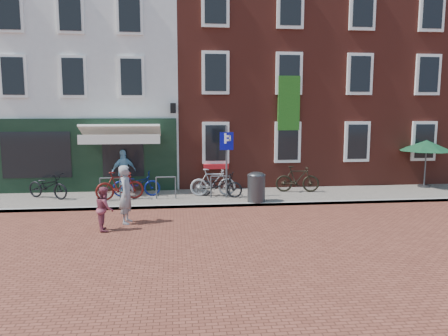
{
  "coord_description": "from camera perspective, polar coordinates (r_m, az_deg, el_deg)",
  "views": [
    {
      "loc": [
        -1.14,
        -14.49,
        3.36
      ],
      "look_at": [
        0.59,
        0.72,
        1.27
      ],
      "focal_mm": 34.61,
      "sensor_mm": 36.0,
      "label": 1
    }
  ],
  "objects": [
    {
      "name": "boy",
      "position": [
        12.5,
        -15.52,
        -5.19
      ],
      "size": [
        0.6,
        0.7,
        1.23
      ],
      "primitive_type": "imported",
      "rotation": [
        0.0,
        0.0,
        1.83
      ],
      "color": "#88394A",
      "rests_on": "ground"
    },
    {
      "name": "parking_sign",
      "position": [
        15.87,
        0.34,
        2.19
      ],
      "size": [
        0.5,
        0.07,
        2.67
      ],
      "color": "#4C4C4F",
      "rests_on": "sidewalk"
    },
    {
      "name": "parasol",
      "position": [
        19.91,
        25.2,
        2.94
      ],
      "size": [
        2.21,
        2.21,
        2.08
      ],
      "color": "#4C4C4F",
      "rests_on": "sidewalk"
    },
    {
      "name": "sidewalk",
      "position": [
        16.47,
        1.13,
        -3.82
      ],
      "size": [
        24.0,
        3.0,
        0.1
      ],
      "primitive_type": "cube",
      "color": "slate",
      "rests_on": "ground"
    },
    {
      "name": "building_stucco",
      "position": [
        21.87,
        -16.92,
        10.43
      ],
      "size": [
        8.0,
        8.0,
        9.0
      ],
      "primitive_type": "cube",
      "color": "silver",
      "rests_on": "ground"
    },
    {
      "name": "cafe_person",
      "position": [
        17.38,
        -13.1,
        -0.41
      ],
      "size": [
        1.07,
        0.84,
        1.69
      ],
      "primitive_type": "imported",
      "rotation": [
        0.0,
        0.0,
        3.65
      ],
      "color": "#8CC7E3",
      "rests_on": "sidewalk"
    },
    {
      "name": "bicycle_1",
      "position": [
        16.03,
        -13.61,
        -2.29
      ],
      "size": [
        1.79,
        0.87,
        1.04
      ],
      "primitive_type": "imported",
      "rotation": [
        0.0,
        0.0,
        1.8
      ],
      "color": "#57110E",
      "rests_on": "sidewalk"
    },
    {
      "name": "building_brick_right",
      "position": [
        23.41,
        16.87,
        11.46
      ],
      "size": [
        6.0,
        8.0,
        10.0
      ],
      "primitive_type": "cube",
      "color": "maroon",
      "rests_on": "ground"
    },
    {
      "name": "bicycle_0",
      "position": [
        17.12,
        -22.25,
        -2.2
      ],
      "size": [
        1.86,
        1.38,
        0.93
      ],
      "primitive_type": "imported",
      "rotation": [
        0.0,
        0.0,
        1.08
      ],
      "color": "black",
      "rests_on": "sidewalk"
    },
    {
      "name": "litter_bin",
      "position": [
        15.29,
        4.29,
        -2.29
      ],
      "size": [
        0.62,
        0.62,
        1.14
      ],
      "color": "#37383A",
      "rests_on": "sidewalk"
    },
    {
      "name": "bicycle_2",
      "position": [
        16.59,
        -11.5,
        -2.08
      ],
      "size": [
        1.78,
        0.62,
        0.93
      ],
      "primitive_type": "imported",
      "rotation": [
        0.0,
        0.0,
        1.57
      ],
      "color": "navy",
      "rests_on": "sidewalk"
    },
    {
      "name": "bicycle_4",
      "position": [
        16.15,
        -0.62,
        -2.18
      ],
      "size": [
        1.88,
        1.27,
        0.93
      ],
      "primitive_type": "imported",
      "rotation": [
        0.0,
        0.0,
        1.16
      ],
      "color": "black",
      "rests_on": "sidewalk"
    },
    {
      "name": "bicycle_5",
      "position": [
        17.31,
        9.67,
        -1.45
      ],
      "size": [
        1.78,
        0.75,
        1.04
      ],
      "primitive_type": "imported",
      "rotation": [
        0.0,
        0.0,
        1.41
      ],
      "color": "black",
      "rests_on": "sidewalk"
    },
    {
      "name": "ground",
      "position": [
        14.92,
        -1.93,
        -5.24
      ],
      "size": [
        80.0,
        80.0,
        0.0
      ],
      "primitive_type": "plane",
      "color": "brown"
    },
    {
      "name": "building_brick_mid",
      "position": [
        21.78,
        1.87,
        12.09
      ],
      "size": [
        6.0,
        8.0,
        10.0
      ],
      "primitive_type": "cube",
      "color": "maroon",
      "rests_on": "ground"
    },
    {
      "name": "woman",
      "position": [
        13.06,
        -12.77,
        -3.43
      ],
      "size": [
        0.5,
        0.68,
        1.73
      ],
      "primitive_type": "imported",
      "rotation": [
        0.0,
        0.0,
        1.44
      ],
      "color": "gray",
      "rests_on": "ground"
    },
    {
      "name": "bicycle_3",
      "position": [
        16.31,
        -1.47,
        -1.91
      ],
      "size": [
        1.74,
        0.55,
        1.04
      ],
      "primitive_type": "imported",
      "rotation": [
        0.0,
        0.0,
        1.54
      ],
      "color": "#9C9B9E",
      "rests_on": "sidewalk"
    }
  ]
}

